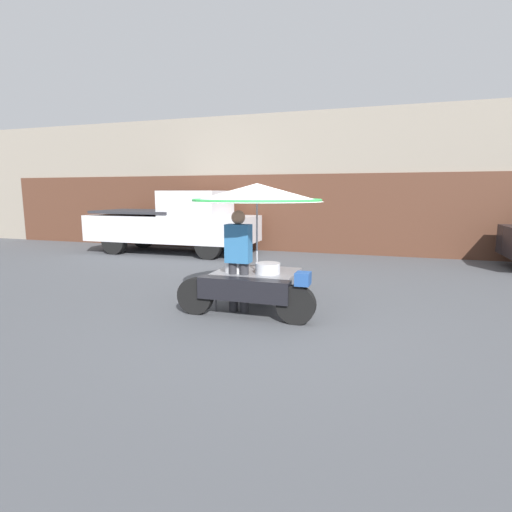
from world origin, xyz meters
name	(u,v)px	position (x,y,z in m)	size (l,w,h in m)	color
ground_plane	(264,319)	(0.00, 0.00, 0.00)	(36.00, 36.00, 0.00)	#4C4F54
shopfront_building	(334,184)	(0.00, 7.78, 2.11)	(28.00, 2.06, 4.25)	gray
vendor_motorcycle_cart	(256,210)	(-0.28, 0.48, 1.57)	(2.13, 2.07, 1.98)	black
vendor_person	(239,256)	(-0.47, 0.23, 0.88)	(0.38, 0.22, 1.58)	#2D2D33
pickup_truck	(176,223)	(-4.42, 5.39, 0.92)	(5.18, 1.81, 1.90)	black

